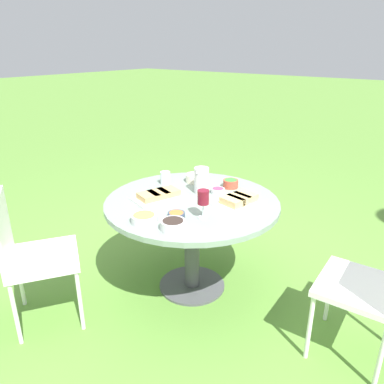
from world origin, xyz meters
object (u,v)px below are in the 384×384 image
dining_table (192,214)px  chair_near_left (28,250)px  wine_glass (203,198)px  water_pitcher (201,180)px  chair_near_right (377,280)px

dining_table → chair_near_left: size_ratio=1.35×
wine_glass → water_pitcher: bearing=-142.0°
wine_glass → chair_near_right: bearing=104.6°
dining_table → chair_near_right: 1.21m
chair_near_left → wine_glass: bearing=132.1°
chair_near_left → chair_near_right: 2.04m
water_pitcher → wine_glass: water_pitcher is taller
dining_table → wine_glass: (0.18, 0.23, 0.24)m
chair_near_left → wine_glass: same height
wine_glass → chair_near_left: bearing=-47.9°
chair_near_right → water_pitcher: water_pitcher is taller
water_pitcher → wine_glass: 0.43m
wine_glass → dining_table: bearing=-128.6°
chair_near_right → water_pitcher: (-0.08, -1.24, 0.28)m
chair_near_right → wine_glass: (0.25, -0.98, 0.31)m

